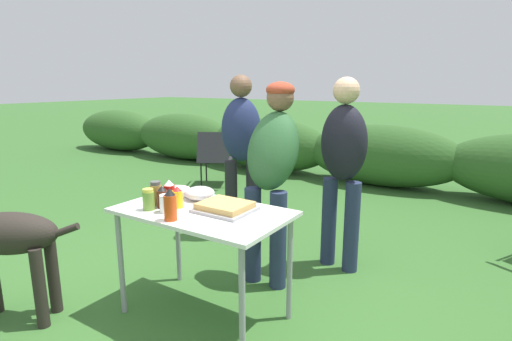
# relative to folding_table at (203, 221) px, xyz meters

# --- Properties ---
(ground_plane) EXTENTS (60.00, 60.00, 0.00)m
(ground_plane) POSITION_rel_folding_table_xyz_m (0.00, 0.00, -0.66)
(ground_plane) COLOR #336028
(shrub_hedge) EXTENTS (14.40, 0.90, 0.92)m
(shrub_hedge) POSITION_rel_folding_table_xyz_m (0.00, 4.14, -0.20)
(shrub_hedge) COLOR #2D5623
(shrub_hedge) RESTS_ON ground
(folding_table) EXTENTS (1.10, 0.64, 0.74)m
(folding_table) POSITION_rel_folding_table_xyz_m (0.00, 0.00, 0.00)
(folding_table) COLOR silver
(folding_table) RESTS_ON ground
(food_tray) EXTENTS (0.34, 0.29, 0.06)m
(food_tray) POSITION_rel_folding_table_xyz_m (0.14, 0.06, 0.10)
(food_tray) COLOR #9E9EA3
(food_tray) RESTS_ON folding_table
(plate_stack) EXTENTS (0.23, 0.23, 0.05)m
(plate_stack) POSITION_rel_folding_table_xyz_m (-0.38, 0.15, 0.10)
(plate_stack) COLOR white
(plate_stack) RESTS_ON folding_table
(mixing_bowl) EXTENTS (0.20, 0.20, 0.09)m
(mixing_bowl) POSITION_rel_folding_table_xyz_m (-0.16, 0.17, 0.12)
(mixing_bowl) COLOR silver
(mixing_bowl) RESTS_ON folding_table
(paper_cup_stack) EXTENTS (0.08, 0.08, 0.11)m
(paper_cup_stack) POSITION_rel_folding_table_xyz_m (-0.16, -0.15, 0.13)
(paper_cup_stack) COLOR white
(paper_cup_stack) RESTS_ON folding_table
(mustard_bottle) EXTENTS (0.07, 0.07, 0.14)m
(mustard_bottle) POSITION_rel_folding_table_xyz_m (-0.17, -0.05, 0.14)
(mustard_bottle) COLOR yellow
(mustard_bottle) RESTS_ON folding_table
(spice_jar) EXTENTS (0.07, 0.07, 0.16)m
(spice_jar) POSITION_rel_folding_table_xyz_m (-0.33, -0.08, 0.15)
(spice_jar) COLOR #B2893D
(spice_jar) RESTS_ON folding_table
(relish_jar) EXTENTS (0.07, 0.07, 0.14)m
(relish_jar) POSITION_rel_folding_table_xyz_m (-0.29, -0.18, 0.14)
(relish_jar) COLOR olive
(relish_jar) RESTS_ON folding_table
(bbq_sauce_bottle) EXTENTS (0.07, 0.07, 0.14)m
(bbq_sauce_bottle) POSITION_rel_folding_table_xyz_m (-0.25, -0.10, 0.15)
(bbq_sauce_bottle) COLOR #562314
(bbq_sauce_bottle) RESTS_ON folding_table
(ketchup_bottle) EXTENTS (0.07, 0.07, 0.16)m
(ketchup_bottle) POSITION_rel_folding_table_xyz_m (-0.27, -0.02, 0.16)
(ketchup_bottle) COLOR red
(ketchup_bottle) RESTS_ON folding_table
(hot_sauce_bottle) EXTENTS (0.08, 0.08, 0.20)m
(hot_sauce_bottle) POSITION_rel_folding_table_xyz_m (-0.03, -0.25, 0.17)
(hot_sauce_bottle) COLOR #CC4214
(hot_sauce_bottle) RESTS_ON folding_table
(standing_person_in_navy_coat) EXTENTS (0.42, 0.51, 1.54)m
(standing_person_in_navy_coat) POSITION_rel_folding_table_xyz_m (0.10, 0.69, 0.28)
(standing_person_in_navy_coat) COLOR #232D4C
(standing_person_in_navy_coat) RESTS_ON ground
(standing_person_in_gray_fleece) EXTENTS (0.48, 0.46, 1.60)m
(standing_person_in_gray_fleece) POSITION_rel_folding_table_xyz_m (-0.63, 1.34, 0.29)
(standing_person_in_gray_fleece) COLOR black
(standing_person_in_gray_fleece) RESTS_ON ground
(standing_person_in_dark_puffer) EXTENTS (0.43, 0.34, 1.58)m
(standing_person_in_dark_puffer) POSITION_rel_folding_table_xyz_m (0.48, 1.17, 0.27)
(standing_person_in_dark_puffer) COLOR #232D4C
(standing_person_in_dark_puffer) RESTS_ON ground
(dog) EXTENTS (0.86, 0.62, 0.80)m
(dog) POSITION_rel_folding_table_xyz_m (-1.05, -0.73, -0.11)
(dog) COLOR #28231E
(dog) RESTS_ON ground
(camp_chair_green_behind_table) EXTENTS (0.69, 0.74, 0.83)m
(camp_chair_green_behind_table) POSITION_rel_folding_table_xyz_m (-2.08, 2.74, -0.20)
(camp_chair_green_behind_table) COLOR #232328
(camp_chair_green_behind_table) RESTS_ON ground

